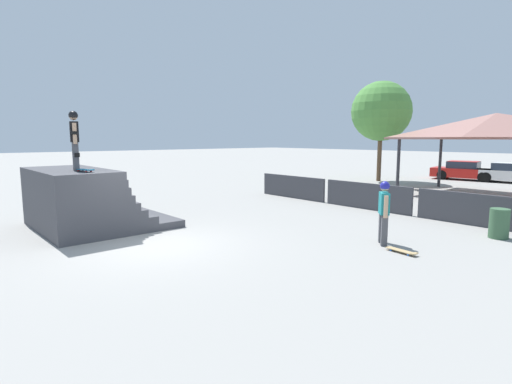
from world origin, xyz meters
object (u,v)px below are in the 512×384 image
at_px(tree_beside_pavilion, 381,111).
at_px(parked_car_red, 464,171).
at_px(bystander_walking, 384,207).
at_px(skateboard_on_deck, 85,170).
at_px(skater_on_deck, 75,137).
at_px(skateboard_on_ground, 402,251).
at_px(trash_bin, 499,223).

bearing_deg(tree_beside_pavilion, parked_car_red, 55.75).
bearing_deg(bystander_walking, tree_beside_pavilion, -8.69).
distance_m(skateboard_on_deck, parked_car_red, 24.91).
distance_m(bystander_walking, tree_beside_pavilion, 17.09).
bearing_deg(skateboard_on_deck, tree_beside_pavilion, 90.68).
height_order(skater_on_deck, skateboard_on_ground, skater_on_deck).
distance_m(trash_bin, parked_car_red, 17.69).
height_order(skateboard_on_deck, skateboard_on_ground, skateboard_on_deck).
bearing_deg(trash_bin, skateboard_on_ground, -106.34).
distance_m(skateboard_on_deck, skateboard_on_ground, 8.83).
bearing_deg(skateboard_on_ground, parked_car_red, 114.98).
relative_size(skater_on_deck, skateboard_on_ground, 2.03).
relative_size(tree_beside_pavilion, parked_car_red, 1.50).
bearing_deg(skateboard_on_ground, skateboard_on_deck, -135.06).
bearing_deg(trash_bin, parked_car_red, 114.42).
xyz_separation_m(skateboard_on_deck, tree_beside_pavilion, (-2.92, 19.81, 2.62)).
height_order(trash_bin, parked_car_red, parked_car_red).
relative_size(bystander_walking, parked_car_red, 0.39).
bearing_deg(bystander_walking, trash_bin, -71.69).
xyz_separation_m(skateboard_on_deck, skateboard_on_ground, (6.82, 5.29, -1.88)).
relative_size(skater_on_deck, bystander_walking, 1.01).
distance_m(bystander_walking, trash_bin, 3.61).
relative_size(skater_on_deck, skateboard_on_deck, 2.14).
distance_m(skater_on_deck, parked_car_red, 25.06).
height_order(bystander_walking, trash_bin, bystander_walking).
bearing_deg(parked_car_red, bystander_walking, -83.63).
xyz_separation_m(skateboard_on_deck, parked_car_red, (0.53, 24.87, -1.34)).
relative_size(skater_on_deck, tree_beside_pavilion, 0.27).
relative_size(skateboard_on_ground, parked_car_red, 0.20).
bearing_deg(skateboard_on_ground, tree_beside_pavilion, 131.02).
distance_m(tree_beside_pavilion, parked_car_red, 7.30).
bearing_deg(parked_car_red, tree_beside_pavilion, -133.87).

